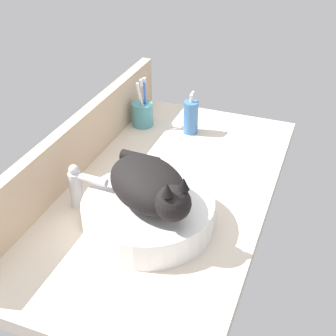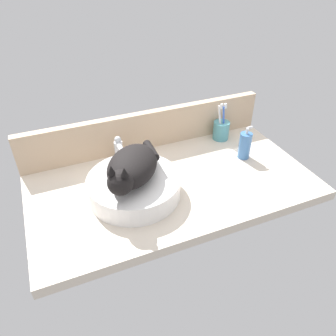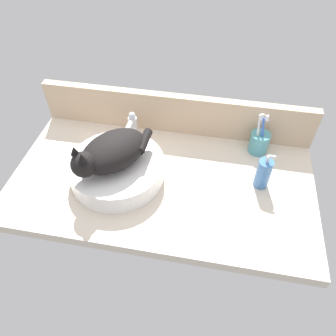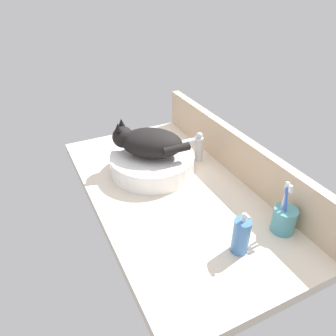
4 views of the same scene
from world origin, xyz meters
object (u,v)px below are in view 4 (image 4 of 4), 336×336
(cat, at_px, (148,142))
(toothbrush_cup, at_px, (284,219))
(sink_basin, at_px, (152,163))
(soap_dispenser, at_px, (241,236))
(faucet, at_px, (197,146))

(cat, relative_size, toothbrush_cup, 1.62)
(sink_basin, bearing_deg, soap_dispenser, 6.33)
(sink_basin, bearing_deg, faucet, 88.46)
(faucet, bearing_deg, soap_dispenser, -16.03)
(sink_basin, distance_m, cat, 0.10)
(faucet, height_order, toothbrush_cup, toothbrush_cup)
(cat, height_order, toothbrush_cup, cat)
(faucet, distance_m, soap_dispenser, 0.54)
(sink_basin, height_order, cat, cat)
(soap_dispenser, distance_m, toothbrush_cup, 0.18)
(cat, height_order, faucet, cat)
(cat, relative_size, faucet, 2.22)
(cat, bearing_deg, sink_basin, 56.53)
(sink_basin, relative_size, faucet, 2.56)
(sink_basin, height_order, toothbrush_cup, toothbrush_cup)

